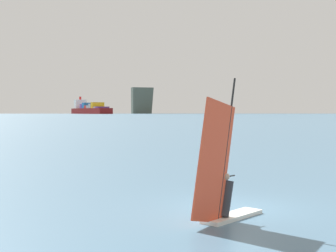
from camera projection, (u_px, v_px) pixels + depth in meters
name	position (u px, v px, depth m)	size (l,w,h in m)	color
ground_plane	(234.00, 208.00, 16.05)	(4000.00, 4000.00, 0.00)	#476B84
windsurfer	(223.00, 187.00, 14.05)	(2.96, 1.93, 4.27)	white
cargo_ship	(90.00, 109.00, 875.78)	(52.63, 154.74, 33.18)	maroon
distant_headland	(260.00, 104.00, 1362.16)	(891.78, 472.69, 54.65)	#4C564C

